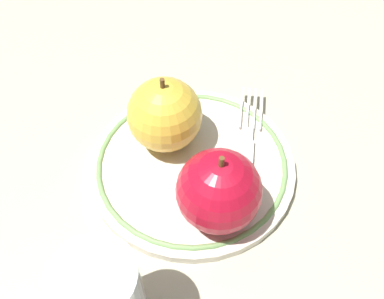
{
  "coord_description": "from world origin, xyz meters",
  "views": [
    {
      "loc": [
        0.07,
        0.29,
        0.39
      ],
      "look_at": [
        0.01,
        0.01,
        0.03
      ],
      "focal_mm": 40.0,
      "sensor_mm": 36.0,
      "label": 1
    }
  ],
  "objects_px": {
    "apple_second_whole": "(165,115)",
    "fork": "(248,151)",
    "plate": "(192,164)",
    "apple_red_whole": "(218,191)"
  },
  "relations": [
    {
      "from": "apple_second_whole",
      "to": "fork",
      "type": "height_order",
      "value": "apple_second_whole"
    },
    {
      "from": "plate",
      "to": "fork",
      "type": "bearing_deg",
      "value": 178.51
    },
    {
      "from": "plate",
      "to": "fork",
      "type": "xyz_separation_m",
      "value": [
        -0.06,
        0.0,
        0.01
      ]
    },
    {
      "from": "apple_red_whole",
      "to": "fork",
      "type": "xyz_separation_m",
      "value": [
        -0.05,
        -0.07,
        -0.04
      ]
    },
    {
      "from": "apple_red_whole",
      "to": "fork",
      "type": "relative_size",
      "value": 0.5
    },
    {
      "from": "apple_red_whole",
      "to": "apple_second_whole",
      "type": "bearing_deg",
      "value": -73.18
    },
    {
      "from": "apple_red_whole",
      "to": "fork",
      "type": "distance_m",
      "value": 0.1
    },
    {
      "from": "plate",
      "to": "apple_second_whole",
      "type": "height_order",
      "value": "apple_second_whole"
    },
    {
      "from": "apple_second_whole",
      "to": "apple_red_whole",
      "type": "bearing_deg",
      "value": 106.82
    },
    {
      "from": "fork",
      "to": "apple_red_whole",
      "type": "bearing_deg",
      "value": 161.31
    }
  ]
}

